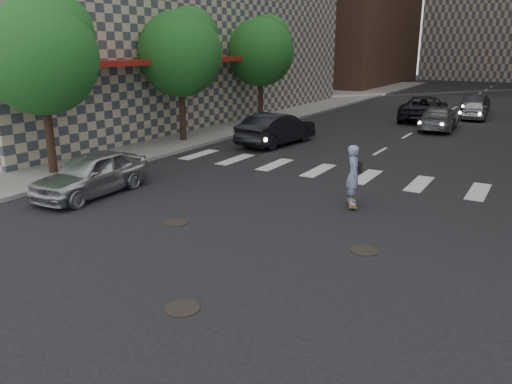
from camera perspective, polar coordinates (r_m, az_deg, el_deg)
ground at (r=12.38m, az=-5.52°, el=-6.78°), size 160.00×160.00×0.00m
sidewalk_left at (r=36.41m, az=-5.59°, el=8.78°), size 13.00×80.00×0.15m
tree_a at (r=20.36m, az=-23.09°, el=14.56°), size 4.20×4.20×6.60m
tree_b at (r=25.98m, az=-8.42°, el=15.77°), size 4.20×4.20×6.60m
tree_c at (r=32.62m, az=0.74°, el=16.04°), size 4.20×4.20×6.60m
manhole_a at (r=9.94m, az=-8.43°, el=-12.97°), size 0.70×0.70×0.02m
manhole_b at (r=14.41m, az=-9.18°, el=-3.47°), size 0.70×0.70×0.02m
manhole_c at (r=12.65m, az=12.29°, el=-6.53°), size 0.70×0.70×0.02m
skateboarder at (r=15.70m, az=11.10°, el=1.95°), size 0.68×0.99×1.95m
silver_sedan at (r=17.62m, az=-18.29°, el=2.02°), size 1.87×4.34×1.46m
traffic_car_a at (r=25.45m, az=2.38°, el=7.23°), size 2.27×5.05×1.61m
traffic_car_b at (r=31.95m, az=20.17°, el=7.91°), size 2.19×4.84×1.37m
traffic_car_c at (r=35.64m, az=18.65°, el=9.06°), size 3.37×6.17×1.64m
traffic_car_d at (r=37.56m, az=23.71°, el=8.66°), size 1.90×4.09×1.36m
traffic_car_e at (r=41.66m, az=23.87°, el=9.27°), size 1.57×4.15×1.35m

